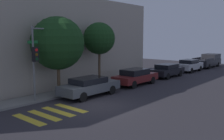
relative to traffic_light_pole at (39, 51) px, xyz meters
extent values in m
plane|color=#2D2B30|center=(1.65, -3.37, -3.24)|extent=(60.00, 60.00, 0.00)
cube|color=slate|center=(1.65, 0.73, -3.17)|extent=(26.00, 1.79, 0.14)
cube|color=#A89E8E|center=(1.65, 5.02, 0.48)|extent=(26.00, 6.00, 7.44)
cube|color=gold|center=(-2.39, -2.57, -3.24)|extent=(0.45, 2.60, 0.00)
cube|color=gold|center=(-1.49, -2.57, -3.24)|extent=(0.45, 2.60, 0.00)
cube|color=gold|center=(-0.60, -2.57, -3.24)|extent=(0.45, 2.60, 0.00)
cube|color=gold|center=(0.30, -2.57, -3.24)|extent=(0.45, 2.60, 0.00)
cylinder|color=slate|center=(-0.35, 0.08, -0.86)|extent=(0.12, 0.12, 4.77)
cube|color=black|center=(-0.35, -0.13, -0.19)|extent=(0.30, 0.30, 0.90)
cylinder|color=red|center=(-0.35, -0.29, 0.08)|extent=(0.18, 0.02, 0.18)
cylinder|color=#593D0A|center=(-0.35, -0.29, -0.19)|extent=(0.18, 0.02, 0.18)
cylinder|color=#0C3819|center=(-0.35, -0.29, -0.46)|extent=(0.18, 0.02, 0.18)
cube|color=#19662D|center=(-0.35, 0.08, 0.55)|extent=(0.70, 0.02, 0.18)
cylinder|color=slate|center=(0.36, 0.08, 1.38)|extent=(1.41, 0.08, 0.08)
sphere|color=#F9E5B2|center=(1.07, 0.08, 1.28)|extent=(0.36, 0.36, 0.36)
cube|color=#4C5156|center=(3.14, -1.27, -2.62)|extent=(4.56, 1.76, 0.60)
cube|color=black|center=(3.02, -1.27, -2.12)|extent=(2.37, 1.55, 0.41)
cylinder|color=black|center=(4.55, -0.48, -2.92)|extent=(0.64, 0.22, 0.64)
cylinder|color=black|center=(4.55, -2.05, -2.92)|extent=(0.64, 0.22, 0.64)
cylinder|color=black|center=(1.72, -0.48, -2.92)|extent=(0.64, 0.22, 0.64)
cylinder|color=black|center=(1.72, -2.05, -2.92)|extent=(0.64, 0.22, 0.64)
cube|color=maroon|center=(8.64, -1.27, -2.63)|extent=(4.55, 1.77, 0.58)
cube|color=black|center=(8.53, -1.27, -2.10)|extent=(2.37, 1.56, 0.49)
cylinder|color=black|center=(10.05, -0.47, -2.92)|extent=(0.64, 0.22, 0.64)
cylinder|color=black|center=(10.05, -2.06, -2.92)|extent=(0.64, 0.22, 0.64)
cylinder|color=black|center=(7.23, -0.47, -2.92)|extent=(0.64, 0.22, 0.64)
cylinder|color=black|center=(7.23, -2.06, -2.92)|extent=(0.64, 0.22, 0.64)
cube|color=black|center=(14.23, -1.27, -2.63)|extent=(4.44, 1.75, 0.58)
cube|color=black|center=(14.12, -1.27, -2.11)|extent=(2.31, 1.54, 0.45)
cylinder|color=black|center=(15.60, -0.48, -2.92)|extent=(0.64, 0.22, 0.64)
cylinder|color=black|center=(15.60, -2.05, -2.92)|extent=(0.64, 0.22, 0.64)
cylinder|color=black|center=(12.85, -0.48, -2.92)|extent=(0.64, 0.22, 0.64)
cylinder|color=black|center=(12.85, -2.05, -2.92)|extent=(0.64, 0.22, 0.64)
cube|color=#B7BABF|center=(19.73, -1.27, -2.57)|extent=(4.24, 1.74, 0.69)
cube|color=black|center=(19.63, -1.27, -2.01)|extent=(2.21, 1.53, 0.43)
cylinder|color=black|center=(21.05, -0.49, -2.92)|extent=(0.64, 0.22, 0.64)
cylinder|color=black|center=(21.05, -2.04, -2.92)|extent=(0.64, 0.22, 0.64)
cylinder|color=black|center=(18.42, -0.49, -2.92)|extent=(0.64, 0.22, 0.64)
cylinder|color=black|center=(18.42, -2.04, -2.92)|extent=(0.64, 0.22, 0.64)
cube|color=black|center=(25.42, -1.27, -2.54)|extent=(5.72, 2.00, 0.76)
cube|color=black|center=(26.99, -1.27, -1.82)|extent=(2.57, 1.84, 0.67)
cube|color=black|center=(23.99, -0.39, -2.02)|extent=(2.86, 0.08, 0.28)
cube|color=black|center=(23.99, -2.15, -2.02)|extent=(2.86, 0.08, 0.28)
cylinder|color=black|center=(27.19, -0.36, -2.92)|extent=(0.64, 0.22, 0.64)
cylinder|color=black|center=(27.19, -2.18, -2.92)|extent=(0.64, 0.22, 0.64)
cylinder|color=black|center=(23.65, -0.36, -2.92)|extent=(0.64, 0.22, 0.64)
cylinder|color=black|center=(23.65, -2.18, -2.92)|extent=(0.64, 0.22, 0.64)
cylinder|color=brown|center=(1.92, 0.63, -2.10)|extent=(0.23, 0.23, 2.28)
sphere|color=#193D19|center=(1.92, 0.63, 0.43)|extent=(3.71, 3.71, 3.71)
cylinder|color=brown|center=(6.10, 0.63, -1.74)|extent=(0.20, 0.20, 3.01)
sphere|color=#193D19|center=(6.10, 0.63, 0.75)|extent=(2.62, 2.62, 2.62)
camera|label=1|loc=(-8.79, -13.55, 0.84)|focal=40.00mm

